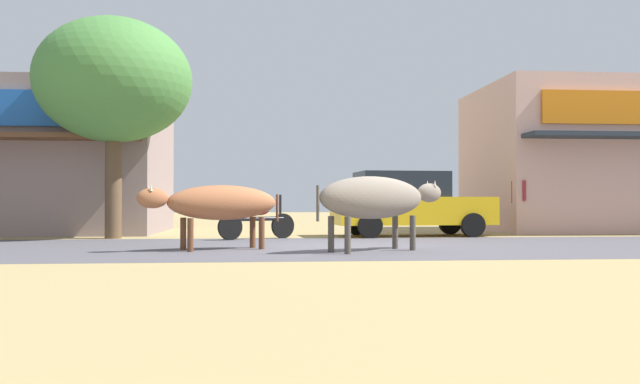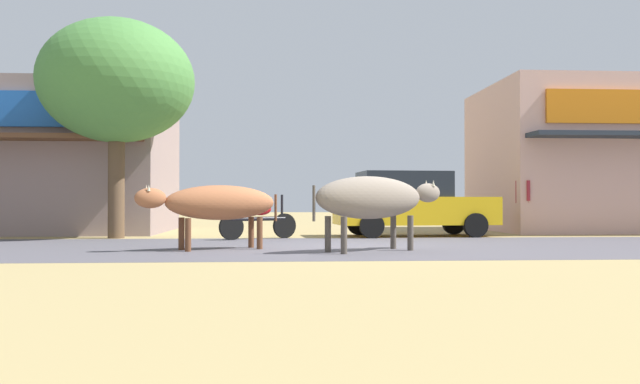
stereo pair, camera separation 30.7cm
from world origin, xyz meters
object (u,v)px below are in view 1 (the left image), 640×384
at_px(roadside_tree, 114,81).
at_px(pedestrian_by_shop, 521,198).
at_px(parked_motorcycle, 258,219).
at_px(cow_far_dark, 375,198).
at_px(parked_hatchback_car, 409,203).
at_px(cow_near_brown, 219,203).

relative_size(roadside_tree, pedestrian_by_shop, 3.17).
relative_size(parked_motorcycle, pedestrian_by_shop, 1.07).
height_order(roadside_tree, cow_far_dark, roadside_tree).
relative_size(roadside_tree, parked_motorcycle, 2.95).
distance_m(parked_hatchback_car, parked_motorcycle, 3.98).
height_order(cow_near_brown, pedestrian_by_shop, pedestrian_by_shop).
relative_size(roadside_tree, cow_near_brown, 2.04).
bearing_deg(cow_far_dark, parked_hatchback_car, 70.81).
bearing_deg(roadside_tree, pedestrian_by_shop, 5.57).
bearing_deg(parked_hatchback_car, cow_near_brown, -135.83).
xyz_separation_m(cow_near_brown, pedestrian_by_shop, (7.74, 5.02, 0.12)).
bearing_deg(parked_hatchback_car, roadside_tree, -176.70).
height_order(parked_hatchback_car, parked_motorcycle, parked_hatchback_car).
bearing_deg(parked_motorcycle, pedestrian_by_shop, 13.03).
height_order(roadside_tree, pedestrian_by_shop, roadside_tree).
bearing_deg(parked_motorcycle, parked_hatchback_car, 14.95).
bearing_deg(parked_hatchback_car, parked_motorcycle, -165.05).
bearing_deg(cow_far_dark, parked_motorcycle, 117.77).
xyz_separation_m(roadside_tree, parked_hatchback_car, (7.29, 0.42, -2.93)).
distance_m(roadside_tree, cow_near_brown, 5.66).
bearing_deg(parked_motorcycle, cow_far_dark, -62.23).
bearing_deg(roadside_tree, cow_far_dark, -39.50).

